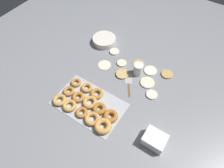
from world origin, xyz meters
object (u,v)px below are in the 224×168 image
Objects in this scene: pancake_1 at (122,74)px; pancake_5 at (114,52)px; pancake_0 at (147,83)px; spatula at (128,81)px; pancake_2 at (139,64)px; pancake_7 at (150,71)px; paper_cup at (138,69)px; pancake_6 at (104,65)px; container_stack at (155,140)px; pancake_8 at (152,95)px; donut_tray at (88,106)px; pancake_4 at (122,63)px; batter_bowl at (104,40)px; pancake_3 at (167,74)px.

pancake_1 reaches higher than pancake_5.
pancake_0 is 0.15m from spatula.
pancake_2 is at bearing -27.66° from spatula.
paper_cup is (-0.08, -0.08, 0.04)m from pancake_7.
pancake_1 reaches higher than spatula.
pancake_6 is at bearing -143.87° from pancake_2.
pancake_0 is at bearing -20.10° from pancake_5.
pancake_8 is at bearing 118.31° from container_stack.
donut_tray is (-0.33, -0.34, 0.01)m from pancake_8.
pancake_6 is 0.73m from container_stack.
paper_cup reaches higher than pancake_8.
pancake_4 is 0.16× the size of donut_tray.
spatula is at bearing -22.14° from pancake_1.
pancake_5 is 0.52m from pancake_8.
spatula is at bearing 70.75° from donut_tray.
pancake_8 is 0.36m from container_stack.
container_stack is at bearing -50.87° from paper_cup.
donut_tray is at bearing -107.15° from paper_cup.
paper_cup is (0.28, -0.10, 0.04)m from pancake_5.
pancake_4 is 0.75× the size of pancake_6.
pancake_7 is (-0.03, 0.12, -0.00)m from pancake_0.
batter_bowl is 0.46m from paper_cup.
pancake_5 is 0.39× the size of batter_bowl.
pancake_4 and pancake_7 have the same top height.
pancake_7 is at bearing 105.81° from pancake_0.
pancake_8 is (0.46, -0.05, 0.00)m from pancake_6.
pancake_1 is 1.27× the size of pancake_4.
pancake_8 is at bearing -22.80° from pancake_4.
pancake_7 is at bearing 118.94° from pancake_8.
pancake_2 is at bearing 126.53° from container_stack.
container_stack is at bearing -74.42° from pancake_3.
batter_bowl is at bearing 142.89° from container_stack.
paper_cup is (0.04, -0.10, 0.05)m from pancake_2.
spatula is (0.25, -0.04, -0.00)m from pancake_6.
pancake_2 is 0.89× the size of pancake_6.
pancake_4 is (-0.12, -0.07, 0.00)m from pancake_2.
donut_tray reaches higher than pancake_3.
container_stack reaches higher than pancake_5.
container_stack reaches higher than pancake_0.
paper_cup reaches higher than pancake_1.
paper_cup is at bearing -19.40° from pancake_5.
pancake_0 is at bearing -20.37° from batter_bowl.
pancake_3 reaches higher than pancake_7.
spatula is (-0.38, 0.33, -0.04)m from container_stack.
pancake_0 is 0.54× the size of spatula.
pancake_3 is at bearing 4.56° from pancake_2.
batter_bowl reaches higher than pancake_3.
paper_cup is (0.09, 0.08, 0.04)m from pancake_1.
pancake_2 is 0.46× the size of batter_bowl.
pancake_4 is 0.58× the size of container_stack.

